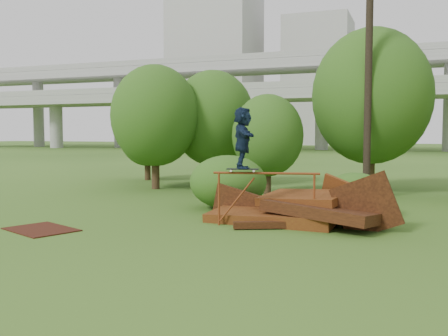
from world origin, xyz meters
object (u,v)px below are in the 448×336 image
(flat_plate, at_px, (41,229))
(utility_pole, at_px, (368,78))
(scrap_pile, at_px, (297,211))
(skater, at_px, (243,138))

(flat_plate, xyz_separation_m, utility_pole, (7.54, 9.62, 4.68))
(utility_pole, bearing_deg, flat_plate, -128.10)
(flat_plate, bearing_deg, scrap_pile, 29.38)
(scrap_pile, height_order, skater, skater)
(skater, bearing_deg, utility_pole, -43.29)
(scrap_pile, bearing_deg, flat_plate, -150.62)
(scrap_pile, distance_m, utility_pole, 7.66)
(scrap_pile, relative_size, skater, 3.43)
(scrap_pile, xyz_separation_m, utility_pole, (1.39, 6.15, 4.34))
(skater, height_order, utility_pole, utility_pole)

